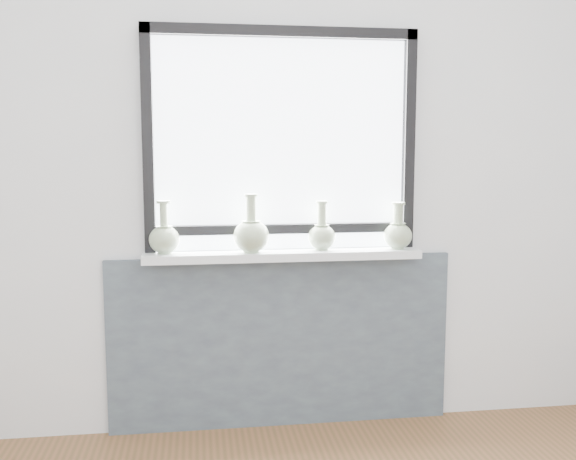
{
  "coord_description": "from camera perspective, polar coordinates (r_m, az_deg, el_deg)",
  "views": [
    {
      "loc": [
        -0.4,
        -1.29,
        1.38
      ],
      "look_at": [
        0.0,
        1.55,
        1.02
      ],
      "focal_mm": 40.0,
      "sensor_mm": 36.0,
      "label": 1
    }
  ],
  "objects": [
    {
      "name": "back_wall",
      "position": [
        3.13,
        -0.67,
        5.69
      ],
      "size": [
        3.6,
        0.02,
        2.6
      ],
      "primitive_type": "cube",
      "color": "silver",
      "rests_on": "ground"
    },
    {
      "name": "apron_panel",
      "position": [
        3.24,
        -0.58,
        -9.9
      ],
      "size": [
        1.7,
        0.03,
        0.86
      ],
      "primitive_type": "cube",
      "color": "#50606A",
      "rests_on": "ground"
    },
    {
      "name": "windowsill",
      "position": [
        3.07,
        -0.42,
        -2.23
      ],
      "size": [
        1.32,
        0.18,
        0.04
      ],
      "primitive_type": "cube",
      "color": "silver",
      "rests_on": "apron_panel"
    },
    {
      "name": "window",
      "position": [
        3.09,
        -0.59,
        8.29
      ],
      "size": [
        1.3,
        0.06,
        1.05
      ],
      "color": "black",
      "rests_on": "windowsill"
    },
    {
      "name": "vase_a",
      "position": [
        3.02,
        -10.94,
        -0.65
      ],
      "size": [
        0.14,
        0.14,
        0.25
      ],
      "rotation": [
        0.0,
        0.0,
        0.2
      ],
      "color": "#A9C098",
      "rests_on": "windowsill"
    },
    {
      "name": "vase_b",
      "position": [
        3.01,
        -3.29,
        -0.34
      ],
      "size": [
        0.17,
        0.17,
        0.28
      ],
      "rotation": [
        0.0,
        0.0,
        -0.1
      ],
      "color": "#A9C098",
      "rests_on": "windowsill"
    },
    {
      "name": "vase_c",
      "position": [
        3.09,
        3.02,
        -0.39
      ],
      "size": [
        0.13,
        0.13,
        0.24
      ],
      "rotation": [
        0.0,
        0.0,
        0.36
      ],
      "color": "#A9C098",
      "rests_on": "windowsill"
    },
    {
      "name": "vase_d",
      "position": [
        3.16,
        9.73,
        -0.28
      ],
      "size": [
        0.14,
        0.14,
        0.23
      ],
      "rotation": [
        0.0,
        0.0,
        0.38
      ],
      "color": "#A9C098",
      "rests_on": "windowsill"
    }
  ]
}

